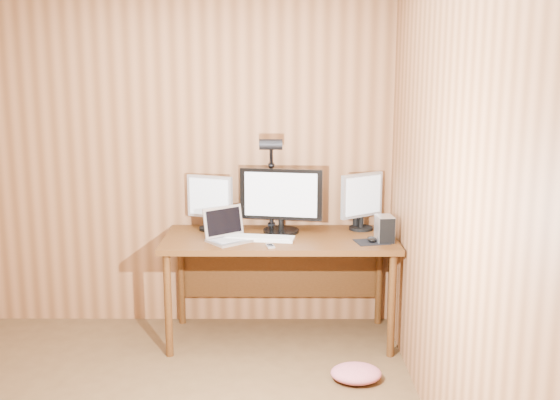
{
  "coord_description": "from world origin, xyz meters",
  "views": [
    {
      "loc": [
        0.94,
        -2.76,
        1.89
      ],
      "look_at": [
        0.93,
        1.58,
        1.02
      ],
      "focal_mm": 42.0,
      "sensor_mm": 36.0,
      "label": 1
    }
  ],
  "objects_px": {
    "laptop": "(229,232)",
    "phone": "(270,246)",
    "monitor_left": "(210,201)",
    "hard_drive": "(385,229)",
    "monitor_right": "(362,200)",
    "mouse": "(372,239)",
    "desk": "(280,251)",
    "monitor_center": "(281,199)",
    "keyboard": "(259,238)",
    "speaker": "(356,220)",
    "desk_lamp": "(271,170)"
  },
  "relations": [
    {
      "from": "desk",
      "to": "hard_drive",
      "type": "height_order",
      "value": "hard_drive"
    },
    {
      "from": "phone",
      "to": "monitor_center",
      "type": "bearing_deg",
      "value": 65.87
    },
    {
      "from": "monitor_right",
      "to": "laptop",
      "type": "distance_m",
      "value": 0.99
    },
    {
      "from": "laptop",
      "to": "monitor_center",
      "type": "bearing_deg",
      "value": -7.38
    },
    {
      "from": "monitor_left",
      "to": "desk",
      "type": "bearing_deg",
      "value": 7.84
    },
    {
      "from": "laptop",
      "to": "keyboard",
      "type": "relative_size",
      "value": 0.79
    },
    {
      "from": "desk",
      "to": "hard_drive",
      "type": "xyz_separation_m",
      "value": [
        0.7,
        -0.19,
        0.21
      ]
    },
    {
      "from": "monitor_left",
      "to": "speaker",
      "type": "xyz_separation_m",
      "value": [
        1.06,
        0.06,
        -0.16
      ]
    },
    {
      "from": "laptop",
      "to": "mouse",
      "type": "relative_size",
      "value": 3.69
    },
    {
      "from": "hard_drive",
      "to": "phone",
      "type": "bearing_deg",
      "value": -174.49
    },
    {
      "from": "monitor_center",
      "to": "hard_drive",
      "type": "height_order",
      "value": "monitor_center"
    },
    {
      "from": "speaker",
      "to": "keyboard",
      "type": "bearing_deg",
      "value": -154.42
    },
    {
      "from": "monitor_left",
      "to": "keyboard",
      "type": "xyz_separation_m",
      "value": [
        0.36,
        -0.27,
        -0.2
      ]
    },
    {
      "from": "keyboard",
      "to": "phone",
      "type": "height_order",
      "value": "keyboard"
    },
    {
      "from": "monitor_left",
      "to": "monitor_center",
      "type": "bearing_deg",
      "value": 14.28
    },
    {
      "from": "monitor_right",
      "to": "hard_drive",
      "type": "bearing_deg",
      "value": -104.88
    },
    {
      "from": "monitor_center",
      "to": "speaker",
      "type": "distance_m",
      "value": 0.59
    },
    {
      "from": "monitor_center",
      "to": "keyboard",
      "type": "height_order",
      "value": "monitor_center"
    },
    {
      "from": "monitor_right",
      "to": "mouse",
      "type": "bearing_deg",
      "value": -120.01
    },
    {
      "from": "monitor_center",
      "to": "keyboard",
      "type": "relative_size",
      "value": 1.19
    },
    {
      "from": "hard_drive",
      "to": "desk",
      "type": "bearing_deg",
      "value": 159.89
    },
    {
      "from": "phone",
      "to": "speaker",
      "type": "distance_m",
      "value": 0.81
    },
    {
      "from": "keyboard",
      "to": "desk_lamp",
      "type": "height_order",
      "value": "desk_lamp"
    },
    {
      "from": "monitor_right",
      "to": "mouse",
      "type": "height_order",
      "value": "monitor_right"
    },
    {
      "from": "mouse",
      "to": "speaker",
      "type": "xyz_separation_m",
      "value": [
        -0.06,
        0.4,
        0.03
      ]
    },
    {
      "from": "hard_drive",
      "to": "monitor_left",
      "type": "bearing_deg",
      "value": 160.33
    },
    {
      "from": "monitor_right",
      "to": "phone",
      "type": "xyz_separation_m",
      "value": [
        -0.65,
        -0.47,
        -0.21
      ]
    },
    {
      "from": "monitor_right",
      "to": "speaker",
      "type": "distance_m",
      "value": 0.17
    },
    {
      "from": "monitor_center",
      "to": "monitor_right",
      "type": "distance_m",
      "value": 0.58
    },
    {
      "from": "laptop",
      "to": "speaker",
      "type": "height_order",
      "value": "laptop"
    },
    {
      "from": "desk",
      "to": "hard_drive",
      "type": "relative_size",
      "value": 9.2
    },
    {
      "from": "speaker",
      "to": "desk_lamp",
      "type": "distance_m",
      "value": 0.73
    },
    {
      "from": "hard_drive",
      "to": "monitor_center",
      "type": "bearing_deg",
      "value": 155.43
    },
    {
      "from": "mouse",
      "to": "phone",
      "type": "relative_size",
      "value": 1.05
    },
    {
      "from": "monitor_right",
      "to": "desk_lamp",
      "type": "xyz_separation_m",
      "value": [
        -0.65,
        0.01,
        0.22
      ]
    },
    {
      "from": "keyboard",
      "to": "hard_drive",
      "type": "relative_size",
      "value": 2.81
    },
    {
      "from": "desk",
      "to": "hard_drive",
      "type": "bearing_deg",
      "value": -15.11
    },
    {
      "from": "monitor_left",
      "to": "desk_lamp",
      "type": "bearing_deg",
      "value": 24.74
    },
    {
      "from": "monitor_left",
      "to": "monitor_right",
      "type": "bearing_deg",
      "value": 22.42
    },
    {
      "from": "desk",
      "to": "phone",
      "type": "xyz_separation_m",
      "value": [
        -0.06,
        -0.33,
        0.13
      ]
    },
    {
      "from": "mouse",
      "to": "monitor_center",
      "type": "bearing_deg",
      "value": 154.98
    },
    {
      "from": "mouse",
      "to": "speaker",
      "type": "distance_m",
      "value": 0.41
    },
    {
      "from": "monitor_left",
      "to": "hard_drive",
      "type": "relative_size",
      "value": 2.27
    },
    {
      "from": "laptop",
      "to": "phone",
      "type": "relative_size",
      "value": 3.86
    },
    {
      "from": "mouse",
      "to": "phone",
      "type": "distance_m",
      "value": 0.69
    },
    {
      "from": "desk_lamp",
      "to": "monitor_left",
      "type": "bearing_deg",
      "value": -157.21
    },
    {
      "from": "desk",
      "to": "monitor_left",
      "type": "xyz_separation_m",
      "value": [
        -0.5,
        0.13,
        0.33
      ]
    },
    {
      "from": "desk",
      "to": "monitor_center",
      "type": "distance_m",
      "value": 0.36
    },
    {
      "from": "phone",
      "to": "mouse",
      "type": "bearing_deg",
      "value": -4.09
    },
    {
      "from": "laptop",
      "to": "keyboard",
      "type": "xyz_separation_m",
      "value": [
        0.21,
        0.01,
        -0.04
      ]
    }
  ]
}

